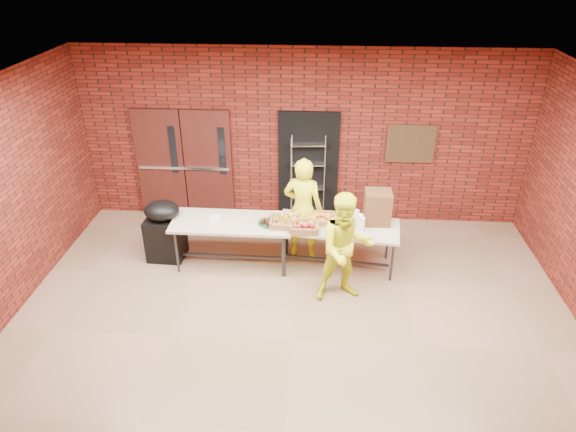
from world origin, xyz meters
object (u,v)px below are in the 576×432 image
(covered_grill, at_px, (164,230))
(volunteer_woman, at_px, (303,209))
(volunteer_man, at_px, (346,248))
(wire_rack, at_px, (308,181))
(table_left, at_px, (232,225))
(table_right, at_px, (338,229))
(coffee_dispenser, at_px, (377,207))

(covered_grill, bearing_deg, volunteer_woman, 7.63)
(volunteer_woman, xyz_separation_m, volunteer_man, (0.66, -1.09, -0.03))
(wire_rack, relative_size, table_left, 0.87)
(wire_rack, xyz_separation_m, table_left, (-1.16, -1.51, -0.12))
(table_right, relative_size, coffee_dispenser, 3.68)
(wire_rack, bearing_deg, covered_grill, -154.08)
(wire_rack, height_order, volunteer_woman, volunteer_woman)
(table_right, height_order, volunteer_man, volunteer_man)
(volunteer_woman, bearing_deg, table_left, 26.89)
(wire_rack, distance_m, volunteer_man, 2.37)
(table_left, bearing_deg, coffee_dispenser, 3.70)
(volunteer_woman, relative_size, volunteer_man, 1.04)
(covered_grill, xyz_separation_m, volunteer_woman, (2.27, 0.21, 0.36))
(table_right, height_order, volunteer_woman, volunteer_woman)
(table_left, bearing_deg, wire_rack, 52.95)
(coffee_dispenser, distance_m, volunteer_man, 1.06)
(table_left, relative_size, coffee_dispenser, 3.59)
(table_left, relative_size, volunteer_man, 1.14)
(table_left, bearing_deg, volunteer_woman, 15.80)
(coffee_dispenser, xyz_separation_m, volunteer_woman, (-1.17, 0.18, -0.17))
(table_left, height_order, table_right, table_left)
(table_right, distance_m, covered_grill, 2.85)
(table_right, bearing_deg, volunteer_man, -76.47)
(table_left, bearing_deg, table_right, -0.14)
(wire_rack, xyz_separation_m, volunteer_man, (0.61, -2.29, 0.01))
(wire_rack, height_order, covered_grill, wire_rack)
(volunteer_man, bearing_deg, table_right, 83.97)
(table_left, xyz_separation_m, covered_grill, (-1.16, 0.10, -0.20))
(coffee_dispenser, relative_size, covered_grill, 0.51)
(wire_rack, distance_m, covered_grill, 2.73)
(table_right, bearing_deg, coffee_dispenser, 20.27)
(wire_rack, height_order, coffee_dispenser, wire_rack)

